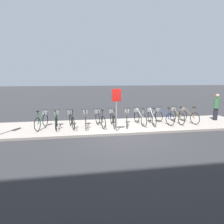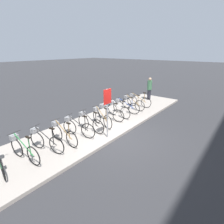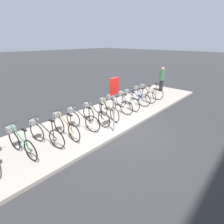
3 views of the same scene
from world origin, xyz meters
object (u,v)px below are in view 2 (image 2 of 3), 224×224
object	(u,v)px
parked_bicycle_6	(101,117)
parked_bicycle_2	(44,140)
parked_bicycle_3	(62,133)
sign_post	(107,105)
parked_bicycle_8	(117,109)
parked_bicycle_11	(138,100)
parked_bicycle_1	(23,148)
parked_bicycle_4	(77,127)
parked_bicycle_7	(109,112)
parked_bicycle_9	(125,106)
parked_bicycle_10	(132,103)
parked_bicycle_5	(89,122)
pedestrian	(149,88)

from	to	relation	value
parked_bicycle_6	parked_bicycle_2	bearing A→B (deg)	179.05
parked_bicycle_3	sign_post	bearing A→B (deg)	-36.24
parked_bicycle_8	parked_bicycle_11	bearing A→B (deg)	1.48
parked_bicycle_1	parked_bicycle_4	bearing A→B (deg)	-1.10
parked_bicycle_1	parked_bicycle_3	distance (m)	1.54
parked_bicycle_2	parked_bicycle_11	world-z (taller)	same
parked_bicycle_8	parked_bicycle_11	world-z (taller)	same
parked_bicycle_7	parked_bicycle_1	bearing A→B (deg)	-179.49
parked_bicycle_1	parked_bicycle_4	world-z (taller)	same
parked_bicycle_2	parked_bicycle_6	xyz separation A→B (m)	(3.04, -0.05, 0.00)
parked_bicycle_1	parked_bicycle_8	distance (m)	5.30
parked_bicycle_3	parked_bicycle_6	world-z (taller)	same
parked_bicycle_2	parked_bicycle_6	distance (m)	3.04
parked_bicycle_7	parked_bicycle_11	bearing A→B (deg)	0.45
parked_bicycle_7	parked_bicycle_9	size ratio (longest dim) A/B	1.03
parked_bicycle_8	parked_bicycle_10	size ratio (longest dim) A/B	1.00
parked_bicycle_4	sign_post	size ratio (longest dim) A/B	0.75
parked_bicycle_1	parked_bicycle_5	size ratio (longest dim) A/B	1.00
parked_bicycle_9	parked_bicycle_10	bearing A→B (deg)	3.40
parked_bicycle_3	parked_bicycle_4	bearing A→B (deg)	2.82
parked_bicycle_6	parked_bicycle_8	xyz separation A→B (m)	(1.47, 0.08, 0.00)
parked_bicycle_5	parked_bicycle_9	bearing A→B (deg)	1.59
parked_bicycle_1	sign_post	world-z (taller)	sign_post
parked_bicycle_1	parked_bicycle_3	xyz separation A→B (m)	(1.54, -0.08, 0.00)
parked_bicycle_11	parked_bicycle_3	bearing A→B (deg)	-178.61
parked_bicycle_3	parked_bicycle_6	size ratio (longest dim) A/B	1.02
pedestrian	sign_post	size ratio (longest dim) A/B	0.78
parked_bicycle_3	parked_bicycle_11	world-z (taller)	same
parked_bicycle_2	parked_bicycle_10	size ratio (longest dim) A/B	0.98
parked_bicycle_2	parked_bicycle_7	distance (m)	3.81
parked_bicycle_2	parked_bicycle_1	bearing A→B (deg)	178.08
parked_bicycle_2	parked_bicycle_8	bearing A→B (deg)	0.40
parked_bicycle_9	parked_bicycle_10	size ratio (longest dim) A/B	0.96
parked_bicycle_6	parked_bicycle_7	xyz separation A→B (m)	(0.77, 0.12, 0.00)
parked_bicycle_4	parked_bicycle_2	bearing A→B (deg)	179.33
parked_bicycle_8	parked_bicycle_9	distance (m)	0.72
sign_post	parked_bicycle_11	bearing A→B (deg)	15.23
sign_post	parked_bicycle_1	bearing A→B (deg)	158.81
parked_bicycle_4	sign_post	xyz separation A→B (m)	(0.73, -1.13, 1.00)
parked_bicycle_5	pedestrian	xyz separation A→B (m)	(6.65, 0.39, 0.43)
parked_bicycle_2	sign_post	world-z (taller)	sign_post
parked_bicycle_1	parked_bicycle_8	world-z (taller)	same
parked_bicycle_4	parked_bicycle_8	bearing A→B (deg)	0.95
parked_bicycle_8	parked_bicycle_1	bearing A→B (deg)	-179.94
parked_bicycle_8	parked_bicycle_7	bearing A→B (deg)	177.10
parked_bicycle_9	parked_bicycle_11	size ratio (longest dim) A/B	0.98
parked_bicycle_2	parked_bicycle_8	size ratio (longest dim) A/B	0.98
parked_bicycle_5	parked_bicycle_7	xyz separation A→B (m)	(1.58, 0.11, 0.00)
parked_bicycle_9	parked_bicycle_5	bearing A→B (deg)	-178.41
parked_bicycle_3	sign_post	world-z (taller)	sign_post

